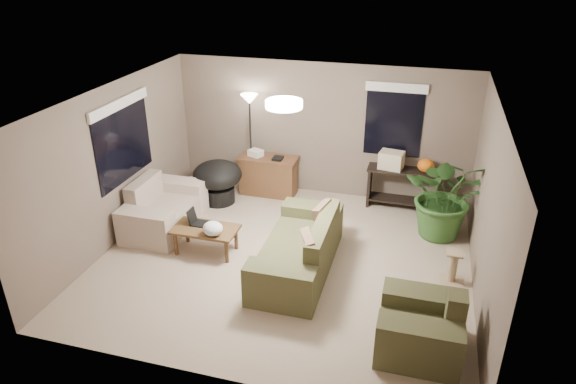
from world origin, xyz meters
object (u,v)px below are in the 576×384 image
(papasan_chair, at_px, (218,179))
(houseplant, at_px, (445,204))
(console_table, at_px, (403,186))
(cat_scratching_post, at_px, (452,269))
(loveseat, at_px, (163,211))
(desk, at_px, (269,175))
(main_sofa, at_px, (301,251))
(coffee_table, at_px, (205,232))
(armchair, at_px, (421,328))
(floor_lamp, at_px, (250,111))

(papasan_chair, bearing_deg, houseplant, -2.17)
(console_table, relative_size, cat_scratching_post, 2.60)
(loveseat, height_order, papasan_chair, loveseat)
(desk, bearing_deg, loveseat, -127.84)
(main_sofa, relative_size, desk, 2.00)
(loveseat, height_order, coffee_table, loveseat)
(armchair, height_order, houseplant, houseplant)
(armchair, bearing_deg, desk, 130.08)
(armchair, height_order, cat_scratching_post, armchair)
(main_sofa, bearing_deg, coffee_table, 177.80)
(armchair, xyz_separation_m, cat_scratching_post, (0.38, 1.49, -0.08))
(loveseat, distance_m, armchair, 4.71)
(console_table, height_order, houseplant, houseplant)
(coffee_table, relative_size, console_table, 0.77)
(main_sofa, bearing_deg, console_table, 61.89)
(coffee_table, height_order, console_table, console_table)
(armchair, xyz_separation_m, desk, (-3.00, 3.56, 0.08))
(coffee_table, bearing_deg, houseplant, 23.18)
(desk, xyz_separation_m, floor_lamp, (-0.36, 0.06, 1.22))
(main_sofa, xyz_separation_m, floor_lamp, (-1.59, 2.38, 1.30))
(papasan_chair, bearing_deg, main_sofa, -40.59)
(console_table, bearing_deg, main_sofa, -118.11)
(main_sofa, bearing_deg, desk, 117.81)
(main_sofa, xyz_separation_m, desk, (-1.22, 2.32, 0.08))
(coffee_table, xyz_separation_m, floor_lamp, (-0.05, 2.32, 1.24))
(loveseat, relative_size, armchair, 1.60)
(papasan_chair, bearing_deg, armchair, -38.08)
(main_sofa, distance_m, desk, 2.62)
(papasan_chair, distance_m, floor_lamp, 1.38)
(floor_lamp, relative_size, houseplant, 1.31)
(loveseat, bearing_deg, desk, 52.16)
(houseplant, bearing_deg, floor_lamp, 167.37)
(cat_scratching_post, bearing_deg, coffee_table, -177.12)
(desk, xyz_separation_m, console_table, (2.51, 0.09, 0.06))
(console_table, distance_m, cat_scratching_post, 2.34)
(armchair, distance_m, houseplant, 2.84)
(main_sofa, bearing_deg, papasan_chair, 139.41)
(coffee_table, bearing_deg, floor_lamp, 91.32)
(papasan_chair, height_order, floor_lamp, floor_lamp)
(desk, relative_size, houseplant, 0.75)
(floor_lamp, bearing_deg, papasan_chair, -123.43)
(console_table, bearing_deg, floor_lamp, -179.38)
(main_sofa, xyz_separation_m, coffee_table, (-1.53, 0.06, 0.06))
(coffee_table, distance_m, papasan_chair, 1.74)
(desk, bearing_deg, houseplant, -12.95)
(coffee_table, distance_m, console_table, 3.68)
(floor_lamp, relative_size, cat_scratching_post, 3.82)
(papasan_chair, relative_size, houseplant, 0.73)
(loveseat, distance_m, papasan_chair, 1.26)
(papasan_chair, height_order, houseplant, houseplant)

